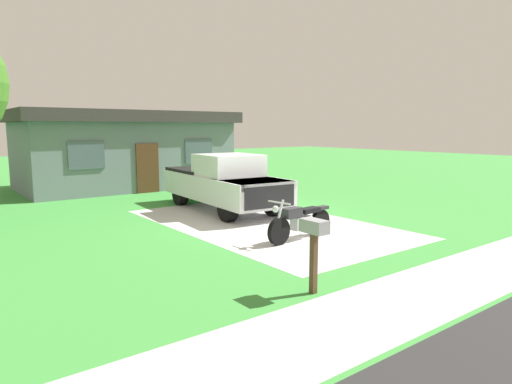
{
  "coord_description": "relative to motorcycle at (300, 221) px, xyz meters",
  "views": [
    {
      "loc": [
        -7.98,
        -10.11,
        2.75
      ],
      "look_at": [
        -0.1,
        0.27,
        0.9
      ],
      "focal_mm": 31.68,
      "sensor_mm": 36.0,
      "label": 1
    }
  ],
  "objects": [
    {
      "name": "sidewalk_strip",
      "position": [
        0.5,
        -3.95,
        -0.47
      ],
      "size": [
        36.0,
        1.8,
        0.01
      ],
      "primitive_type": "cube",
      "color": "beige",
      "rests_on": "ground"
    },
    {
      "name": "driveway_pad",
      "position": [
        0.5,
        2.05,
        -0.47
      ],
      "size": [
        4.91,
        8.47,
        0.01
      ],
      "primitive_type": "cube",
      "color": "#B6B6B6",
      "rests_on": "ground"
    },
    {
      "name": "ground_plane",
      "position": [
        0.5,
        2.05,
        -0.47
      ],
      "size": [
        80.0,
        80.0,
        0.0
      ],
      "primitive_type": "plane",
      "color": "#3B8E3A"
    },
    {
      "name": "mailbox",
      "position": [
        -2.33,
        -2.85,
        0.51
      ],
      "size": [
        0.26,
        0.48,
        1.26
      ],
      "color": "#4C3823",
      "rests_on": "ground"
    },
    {
      "name": "motorcycle",
      "position": [
        0.0,
        0.0,
        0.0
      ],
      "size": [
        2.21,
        0.7,
        1.09
      ],
      "color": "black",
      "rests_on": "ground"
    },
    {
      "name": "pickup_truck",
      "position": [
        0.75,
        4.69,
        0.48
      ],
      "size": [
        2.43,
        5.76,
        1.9
      ],
      "color": "black",
      "rests_on": "ground"
    },
    {
      "name": "neighbor_house",
      "position": [
        0.44,
        12.56,
        1.32
      ],
      "size": [
        9.6,
        5.6,
        3.5
      ],
      "color": "slate",
      "rests_on": "ground"
    }
  ]
}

